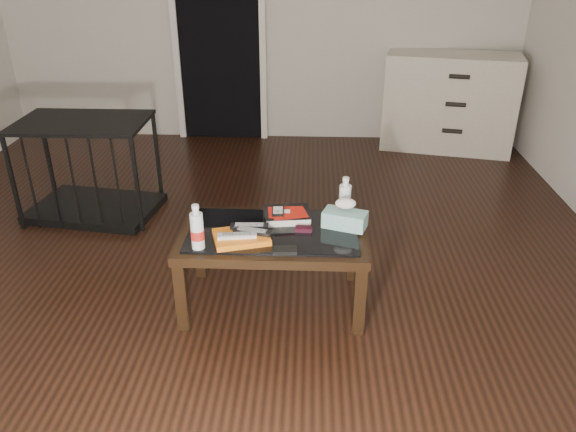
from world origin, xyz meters
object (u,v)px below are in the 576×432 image
Objects in this scene: pet_crate at (92,184)px; textbook at (287,215)px; dresser at (449,102)px; water_bottle_left at (197,227)px; tissue_box at (345,219)px; coffee_table at (273,241)px; water_bottle_right at (345,197)px.

pet_crate reaches higher than textbook.
dresser is 3.41m from water_bottle_left.
water_bottle_left is (-0.44, -0.34, 0.10)m from textbook.
pet_crate is 4.25× the size of tissue_box.
water_bottle_right is at bearing 24.49° from coffee_table.
textbook is at bearing -172.69° from water_bottle_right.
coffee_table is at bearing 28.91° from water_bottle_left.
coffee_table is at bearing -29.38° from pet_crate.
water_bottle_right is (0.39, 0.18, 0.18)m from coffee_table.
textbook is (-1.43, -2.52, 0.03)m from dresser.
dresser reaches higher than tissue_box.
tissue_box is at bearing -101.56° from dresser.
dresser is at bearing 52.98° from textbook.
textbook is 1.09× the size of tissue_box.
coffee_table is at bearing -155.51° from water_bottle_right.
water_bottle_left is (1.05, -1.29, 0.35)m from pet_crate.
tissue_box is (-0.00, -0.12, -0.07)m from water_bottle_right.
dresser is 2.72m from water_bottle_right.
tissue_box is (0.31, -0.08, 0.02)m from textbook.
pet_crate reaches higher than water_bottle_left.
textbook is 1.05× the size of water_bottle_left.
water_bottle_left is at bearing -149.69° from textbook.
pet_crate is at bearing 129.07° from water_bottle_left.
pet_crate reaches higher than water_bottle_right.
water_bottle_left reaches higher than tissue_box.
water_bottle_right is at bearing -0.13° from textbook.
textbook is at bearing -175.99° from tissue_box.
tissue_box reaches higher than textbook.
dresser reaches higher than water_bottle_right.
tissue_box reaches higher than coffee_table.
pet_crate is 1.79m from textbook.
textbook is at bearing -24.43° from pet_crate.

